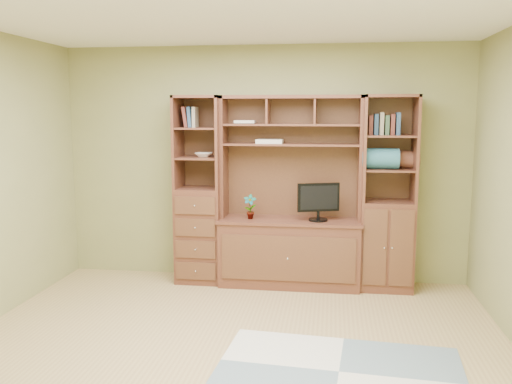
# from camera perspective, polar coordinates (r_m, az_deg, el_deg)

# --- Properties ---
(room) EXTENTS (4.60, 4.10, 2.64)m
(room) POSITION_cam_1_polar(r_m,az_deg,el_deg) (4.10, -2.79, 0.35)
(room) COLOR tan
(room) RESTS_ON ground
(center_hutch) EXTENTS (1.54, 0.53, 2.05)m
(center_hutch) POSITION_cam_1_polar(r_m,az_deg,el_deg) (5.80, 3.61, -0.03)
(center_hutch) COLOR #522A1C
(center_hutch) RESTS_ON ground
(left_tower) EXTENTS (0.50, 0.45, 2.05)m
(left_tower) POSITION_cam_1_polar(r_m,az_deg,el_deg) (5.99, -5.93, 0.22)
(left_tower) COLOR #522A1C
(left_tower) RESTS_ON ground
(right_tower) EXTENTS (0.55, 0.45, 2.05)m
(right_tower) POSITION_cam_1_polar(r_m,az_deg,el_deg) (5.85, 13.70, -0.17)
(right_tower) COLOR #522A1C
(right_tower) RESTS_ON ground
(rug) EXTENTS (1.87, 1.32, 0.01)m
(rug) POSITION_cam_1_polar(r_m,az_deg,el_deg) (4.18, 8.72, -18.25)
(rug) COLOR #999F9E
(rug) RESTS_ON ground
(monitor) EXTENTS (0.50, 0.34, 0.56)m
(monitor) POSITION_cam_1_polar(r_m,az_deg,el_deg) (5.75, 6.60, -0.31)
(monitor) COLOR black
(monitor) RESTS_ON center_hutch
(orchid) EXTENTS (0.14, 0.09, 0.27)m
(orchid) POSITION_cam_1_polar(r_m,az_deg,el_deg) (5.84, -0.64, -1.57)
(orchid) COLOR #AC5D3A
(orchid) RESTS_ON center_hutch
(magazines) EXTENTS (0.28, 0.21, 0.04)m
(magazines) POSITION_cam_1_polar(r_m,az_deg,el_deg) (5.85, 1.45, 5.36)
(magazines) COLOR beige
(magazines) RESTS_ON center_hutch
(bowl) EXTENTS (0.19, 0.19, 0.05)m
(bowl) POSITION_cam_1_polar(r_m,az_deg,el_deg) (5.94, -5.52, 3.92)
(bowl) COLOR silver
(bowl) RESTS_ON left_tower
(blanket_teal) EXTENTS (0.37, 0.21, 0.21)m
(blanket_teal) POSITION_cam_1_polar(r_m,az_deg,el_deg) (5.75, 12.97, 3.44)
(blanket_teal) COLOR #2A5F6E
(blanket_teal) RESTS_ON right_tower
(blanket_red) EXTENTS (0.33, 0.18, 0.18)m
(blanket_red) POSITION_cam_1_polar(r_m,az_deg,el_deg) (5.90, 15.21, 3.33)
(blanket_red) COLOR brown
(blanket_red) RESTS_ON right_tower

